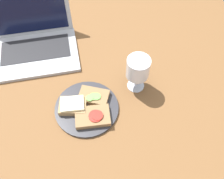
{
  "coord_description": "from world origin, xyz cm",
  "views": [
    {
      "loc": [
        -5.85,
        -50.95,
        81.74
      ],
      "look_at": [
        3.9,
        -2.04,
        8.0
      ],
      "focal_mm": 40.0,
      "sensor_mm": 36.0,
      "label": 1
    }
  ],
  "objects_px": {
    "sandwich_with_cucumber": "(94,96)",
    "laptop": "(34,42)",
    "sandwich_with_tomato": "(93,116)",
    "wine_glass": "(138,69)",
    "sandwich_with_cheese": "(73,105)",
    "plate": "(87,108)"
  },
  "relations": [
    {
      "from": "sandwich_with_cucumber",
      "to": "laptop",
      "type": "distance_m",
      "value": 0.37
    },
    {
      "from": "sandwich_with_tomato",
      "to": "wine_glass",
      "type": "height_order",
      "value": "wine_glass"
    },
    {
      "from": "sandwich_with_tomato",
      "to": "wine_glass",
      "type": "distance_m",
      "value": 0.23
    },
    {
      "from": "sandwich_with_cucumber",
      "to": "sandwich_with_cheese",
      "type": "distance_m",
      "value": 0.08
    },
    {
      "from": "sandwich_with_cucumber",
      "to": "sandwich_with_cheese",
      "type": "relative_size",
      "value": 1.16
    },
    {
      "from": "sandwich_with_tomato",
      "to": "laptop",
      "type": "distance_m",
      "value": 0.43
    },
    {
      "from": "plate",
      "to": "laptop",
      "type": "xyz_separation_m",
      "value": [
        -0.17,
        0.34,
        0.03
      ]
    },
    {
      "from": "sandwich_with_cheese",
      "to": "wine_glass",
      "type": "bearing_deg",
      "value": 12.57
    },
    {
      "from": "plate",
      "to": "sandwich_with_cheese",
      "type": "xyz_separation_m",
      "value": [
        -0.05,
        0.01,
        0.02
      ]
    },
    {
      "from": "sandwich_with_cucumber",
      "to": "sandwich_with_cheese",
      "type": "height_order",
      "value": "sandwich_with_cheese"
    },
    {
      "from": "plate",
      "to": "sandwich_with_tomato",
      "type": "distance_m",
      "value": 0.05
    },
    {
      "from": "sandwich_with_tomato",
      "to": "sandwich_with_cheese",
      "type": "bearing_deg",
      "value": 138.54
    },
    {
      "from": "laptop",
      "to": "sandwich_with_cucumber",
      "type": "bearing_deg",
      "value": -56.38
    },
    {
      "from": "sandwich_with_cheese",
      "to": "sandwich_with_tomato",
      "type": "relative_size",
      "value": 0.86
    },
    {
      "from": "sandwich_with_tomato",
      "to": "wine_glass",
      "type": "relative_size",
      "value": 0.84
    },
    {
      "from": "sandwich_with_tomato",
      "to": "sandwich_with_cucumber",
      "type": "bearing_deg",
      "value": 79.21
    },
    {
      "from": "laptop",
      "to": "sandwich_with_tomato",
      "type": "bearing_deg",
      "value": -64.16
    },
    {
      "from": "sandwich_with_cheese",
      "to": "wine_glass",
      "type": "xyz_separation_m",
      "value": [
        0.25,
        0.05,
        0.08
      ]
    },
    {
      "from": "sandwich_with_cheese",
      "to": "sandwich_with_tomato",
      "type": "bearing_deg",
      "value": -41.46
    },
    {
      "from": "wine_glass",
      "to": "sandwich_with_cheese",
      "type": "bearing_deg",
      "value": -167.43
    },
    {
      "from": "sandwich_with_tomato",
      "to": "laptop",
      "type": "xyz_separation_m",
      "value": [
        -0.19,
        0.39,
        0.02
      ]
    },
    {
      "from": "wine_glass",
      "to": "sandwich_with_tomato",
      "type": "bearing_deg",
      "value": -148.62
    }
  ]
}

